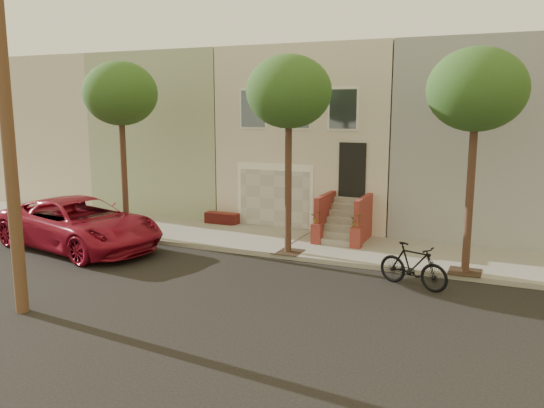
% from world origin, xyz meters
% --- Properties ---
extents(ground, '(90.00, 90.00, 0.00)m').
position_xyz_m(ground, '(0.00, 0.00, 0.00)').
color(ground, black).
rests_on(ground, ground).
extents(sidewalk, '(40.00, 3.70, 0.15)m').
position_xyz_m(sidewalk, '(0.00, 5.35, 0.07)').
color(sidewalk, gray).
rests_on(sidewalk, ground).
extents(house_row, '(33.10, 11.70, 7.00)m').
position_xyz_m(house_row, '(0.00, 11.19, 3.64)').
color(house_row, '#BAB39E').
rests_on(house_row, sidewalk).
extents(tree_left, '(2.70, 2.57, 6.30)m').
position_xyz_m(tree_left, '(-5.50, 3.90, 5.26)').
color(tree_left, '#2D2116').
rests_on(tree_left, sidewalk).
extents(tree_mid, '(2.70, 2.57, 6.30)m').
position_xyz_m(tree_mid, '(1.00, 3.90, 5.26)').
color(tree_mid, '#2D2116').
rests_on(tree_mid, sidewalk).
extents(tree_right, '(2.70, 2.57, 6.30)m').
position_xyz_m(tree_right, '(6.50, 3.90, 5.26)').
color(tree_right, '#2D2116').
rests_on(tree_right, sidewalk).
extents(pickup_truck, '(6.77, 4.11, 1.76)m').
position_xyz_m(pickup_truck, '(-5.93, 1.95, 0.88)').
color(pickup_truck, maroon).
rests_on(pickup_truck, ground).
extents(motorcycle, '(2.09, 1.20, 1.21)m').
position_xyz_m(motorcycle, '(5.27, 2.37, 0.61)').
color(motorcycle, black).
rests_on(motorcycle, ground).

